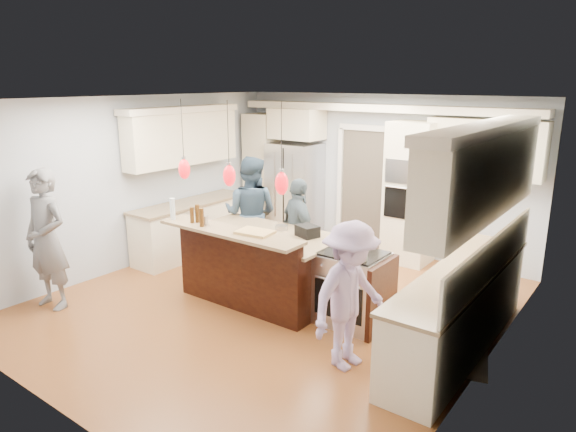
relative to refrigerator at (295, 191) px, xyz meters
name	(u,v)px	position (x,y,z in m)	size (l,w,h in m)	color
ground_plane	(273,303)	(1.55, -2.64, -0.90)	(6.00, 6.00, 0.00)	#955428
room_shell	(271,171)	(1.55, -2.64, 0.92)	(5.54, 6.04, 2.72)	#B2BCC6
refrigerator	(295,191)	(0.00, 0.00, 0.00)	(0.90, 0.70, 1.80)	#B7B7BC
oven_column	(411,194)	(2.30, 0.03, 0.25)	(0.72, 0.69, 2.30)	beige
back_upper_cabinets	(335,153)	(0.80, 0.12, 0.77)	(5.30, 0.61, 2.54)	beige
right_counter_run	(468,261)	(3.99, -2.34, 0.16)	(0.64, 3.10, 2.51)	beige
left_cabinets	(188,194)	(-0.89, -1.84, 0.16)	(0.64, 2.30, 2.51)	beige
kitchen_island	(261,264)	(1.30, -2.57, -0.42)	(2.10, 1.46, 1.12)	black
island_range	(354,289)	(2.71, -2.49, -0.44)	(0.82, 0.71, 0.92)	#B7B7BC
pendant_lights	(229,175)	(1.30, -3.15, 0.90)	(1.75, 0.15, 1.03)	black
person_bar_end	(47,240)	(-0.75, -4.44, 0.03)	(0.68, 0.44, 1.86)	slate
person_far_left	(251,214)	(0.45, -1.79, 0.00)	(0.88, 0.68, 1.81)	#293C50
person_far_right	(298,231)	(1.37, -1.79, -0.12)	(0.92, 0.38, 1.57)	#455660
person_range_side	(350,296)	(3.15, -3.38, -0.11)	(1.02, 0.59, 1.58)	#A991C4
floor_rug	(453,351)	(3.95, -2.44, -0.89)	(0.74, 1.08, 0.01)	#917D4F
water_bottle	(173,209)	(0.35, -3.26, 0.37)	(0.07, 0.07, 0.29)	silver
beer_bottle_a	(192,215)	(0.69, -3.23, 0.33)	(0.05, 0.05, 0.21)	#47290C
beer_bottle_b	(202,217)	(0.91, -3.27, 0.34)	(0.06, 0.06, 0.24)	#47290C
beer_bottle_c	(197,213)	(0.72, -3.16, 0.34)	(0.06, 0.06, 0.24)	#47290C
drink_can	(206,221)	(0.90, -3.19, 0.28)	(0.06, 0.06, 0.12)	#B7B7BC
cutting_board	(255,232)	(1.66, -3.11, 0.24)	(0.43, 0.31, 0.03)	#DEB366
pot_large	(343,243)	(2.51, -2.44, 0.09)	(0.25, 0.25, 0.14)	#B7B7BC
pot_small	(359,256)	(2.86, -2.68, 0.07)	(0.19, 0.19, 0.10)	#B7B7BC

